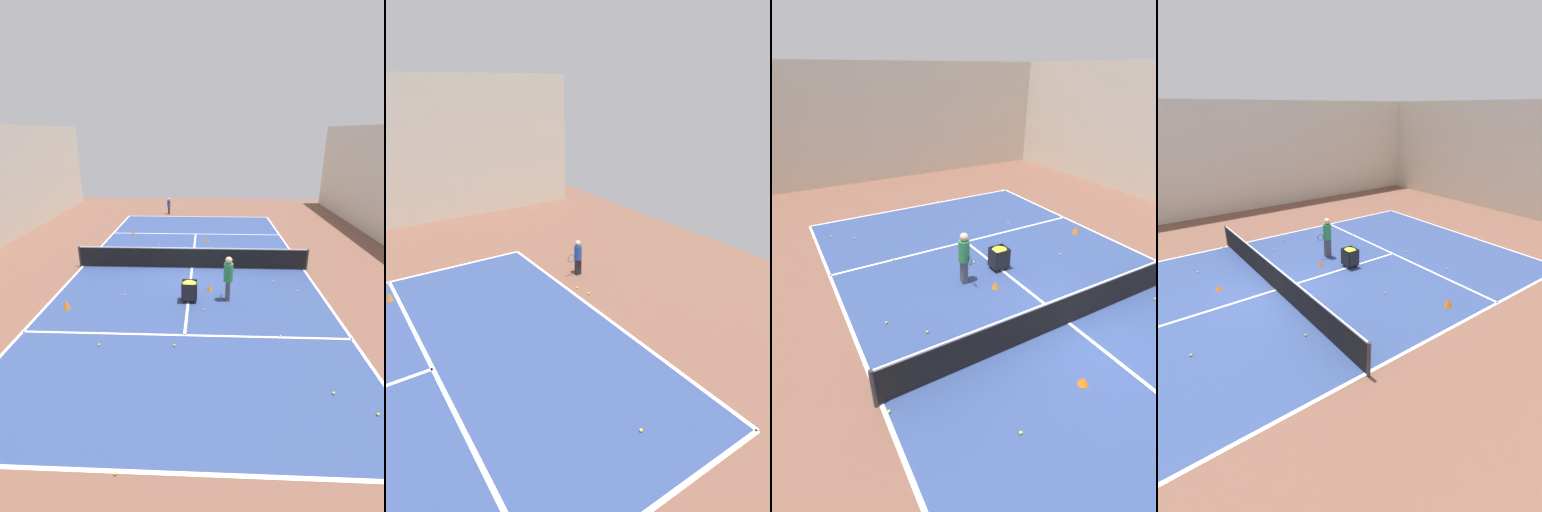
# 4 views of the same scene
# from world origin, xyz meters

# --- Properties ---
(ground_plane) EXTENTS (36.67, 36.67, 0.00)m
(ground_plane) POSITION_xyz_m (0.00, 0.00, 0.00)
(ground_plane) COLOR brown
(court_playing_area) EXTENTS (10.78, 21.34, 0.00)m
(court_playing_area) POSITION_xyz_m (0.00, 0.00, 0.00)
(court_playing_area) COLOR navy
(court_playing_area) RESTS_ON ground
(line_baseline_near) EXTENTS (10.78, 0.10, 0.00)m
(line_baseline_near) POSITION_xyz_m (0.00, -10.67, 0.01)
(line_baseline_near) COLOR white
(line_baseline_near) RESTS_ON ground
(line_baseline_far) EXTENTS (10.78, 0.10, 0.00)m
(line_baseline_far) POSITION_xyz_m (0.00, 10.67, 0.01)
(line_baseline_far) COLOR white
(line_baseline_far) RESTS_ON ground
(line_sideline_left) EXTENTS (0.10, 21.34, 0.00)m
(line_sideline_left) POSITION_xyz_m (-5.39, 0.00, 0.01)
(line_sideline_left) COLOR white
(line_sideline_left) RESTS_ON ground
(line_sideline_right) EXTENTS (0.10, 21.34, 0.00)m
(line_sideline_right) POSITION_xyz_m (5.39, 0.00, 0.01)
(line_sideline_right) COLOR white
(line_sideline_right) RESTS_ON ground
(line_service_near) EXTENTS (10.78, 0.10, 0.00)m
(line_service_near) POSITION_xyz_m (0.00, -5.87, 0.01)
(line_service_near) COLOR white
(line_service_near) RESTS_ON ground
(line_service_far) EXTENTS (10.78, 0.10, 0.00)m
(line_service_far) POSITION_xyz_m (0.00, 5.87, 0.01)
(line_service_far) COLOR white
(line_service_far) RESTS_ON ground
(line_centre_service) EXTENTS (0.10, 11.74, 0.00)m
(line_centre_service) POSITION_xyz_m (0.00, 0.00, 0.01)
(line_centre_service) COLOR white
(line_centre_service) RESTS_ON ground
(tennis_net) EXTENTS (11.08, 0.10, 1.03)m
(tennis_net) POSITION_xyz_m (0.00, 0.00, 0.54)
(tennis_net) COLOR #2D2D33
(tennis_net) RESTS_ON ground
(player_near_baseline) EXTENTS (0.26, 0.58, 1.29)m
(player_near_baseline) POSITION_xyz_m (2.34, -11.56, 0.74)
(player_near_baseline) COLOR black
(player_near_baseline) RESTS_ON ground
(coach_at_net) EXTENTS (0.40, 0.71, 1.80)m
(coach_at_net) POSITION_xyz_m (-1.54, 3.27, 1.03)
(coach_at_net) COLOR #4C4C56
(coach_at_net) RESTS_ON ground
(ball_cart) EXTENTS (0.59, 0.53, 0.83)m
(ball_cart) POSITION_xyz_m (-0.04, 3.44, 0.59)
(ball_cart) COLOR black
(ball_cart) RESTS_ON ground
(training_cone_0) EXTENTS (0.21, 0.21, 0.28)m
(training_cone_0) POSITION_xyz_m (4.03, -5.65, 0.14)
(training_cone_0) COLOR orange
(training_cone_0) RESTS_ON ground
(training_cone_1) EXTENTS (0.21, 0.21, 0.25)m
(training_cone_1) POSITION_xyz_m (-0.74, -4.29, 0.13)
(training_cone_1) COLOR orange
(training_cone_1) RESTS_ON ground
(training_cone_2) EXTENTS (0.22, 0.22, 0.24)m
(training_cone_2) POSITION_xyz_m (-0.83, 2.46, 0.12)
(training_cone_2) COLOR orange
(training_cone_2) RESTS_ON ground
(training_cone_3) EXTENTS (0.25, 0.25, 0.20)m
(training_cone_3) POSITION_xyz_m (-1.25, -1.72, 0.11)
(training_cone_3) COLOR orange
(training_cone_3) RESTS_ON ground
(training_cone_4) EXTENTS (0.28, 0.28, 0.35)m
(training_cone_4) POSITION_xyz_m (4.53, 4.27, 0.18)
(training_cone_4) COLOR orange
(training_cone_4) RESTS_ON ground
(tennis_ball_0) EXTENTS (0.07, 0.07, 0.07)m
(tennis_ball_0) POSITION_xyz_m (1.04, 10.74, 0.04)
(tennis_ball_0) COLOR yellow
(tennis_ball_0) RESTS_ON ground
(tennis_ball_1) EXTENTS (0.07, 0.07, 0.07)m
(tennis_ball_1) POSITION_xyz_m (-5.31, -0.28, 0.04)
(tennis_ball_1) COLOR yellow
(tennis_ball_1) RESTS_ON ground
(tennis_ball_2) EXTENTS (0.07, 0.07, 0.07)m
(tennis_ball_2) POSITION_xyz_m (0.92, -11.05, 0.04)
(tennis_ball_2) COLOR yellow
(tennis_ball_2) RESTS_ON ground
(tennis_ball_3) EXTENTS (0.07, 0.07, 0.07)m
(tennis_ball_3) POSITION_xyz_m (-3.94, 8.37, 0.04)
(tennis_ball_3) COLOR yellow
(tennis_ball_3) RESTS_ON ground
(tennis_ball_4) EXTENTS (0.07, 0.07, 0.07)m
(tennis_ball_4) POSITION_xyz_m (1.46, -10.95, 0.04)
(tennis_ball_4) COLOR yellow
(tennis_ball_4) RESTS_ON ground
(tennis_ball_5) EXTENTS (0.07, 0.07, 0.07)m
(tennis_ball_5) POSITION_xyz_m (2.60, 3.11, 0.04)
(tennis_ball_5) COLOR yellow
(tennis_ball_5) RESTS_ON ground
(tennis_ball_6) EXTENTS (0.07, 0.07, 0.07)m
(tennis_ball_6) POSITION_xyz_m (2.05, -3.46, 0.04)
(tennis_ball_6) COLOR yellow
(tennis_ball_6) RESTS_ON ground
(tennis_ball_7) EXTENTS (0.07, 0.07, 0.07)m
(tennis_ball_7) POSITION_xyz_m (-3.22, -2.00, 0.04)
(tennis_ball_7) COLOR yellow
(tennis_ball_7) RESTS_ON ground
(tennis_ball_8) EXTENTS (0.07, 0.07, 0.07)m
(tennis_ball_8) POSITION_xyz_m (-4.13, -8.75, 0.04)
(tennis_ball_8) COLOR yellow
(tennis_ball_8) RESTS_ON ground
(tennis_ball_9) EXTENTS (0.07, 0.07, 0.07)m
(tennis_ball_9) POSITION_xyz_m (-4.47, 2.47, 0.04)
(tennis_ball_9) COLOR yellow
(tennis_ball_9) RESTS_ON ground
(tennis_ball_10) EXTENTS (0.07, 0.07, 0.07)m
(tennis_ball_10) POSITION_xyz_m (-3.11, 5.84, 0.04)
(tennis_ball_10) COLOR yellow
(tennis_ball_10) RESTS_ON ground
(tennis_ball_12) EXTENTS (0.07, 0.07, 0.07)m
(tennis_ball_12) POSITION_xyz_m (-4.74, 9.03, 0.04)
(tennis_ball_12) COLOR yellow
(tennis_ball_12) RESTS_ON ground
(tennis_ball_13) EXTENTS (0.07, 0.07, 0.07)m
(tennis_ball_13) POSITION_xyz_m (-3.63, 1.56, 0.04)
(tennis_ball_13) COLOR yellow
(tennis_ball_13) RESTS_ON ground
(tennis_ball_14) EXTENTS (0.07, 0.07, 0.07)m
(tennis_ball_14) POSITION_xyz_m (3.10, -0.48, 0.04)
(tennis_ball_14) COLOR yellow
(tennis_ball_14) RESTS_ON ground
(tennis_ball_15) EXTENTS (0.07, 0.07, 0.07)m
(tennis_ball_15) POSITION_xyz_m (-0.61, 4.20, 0.04)
(tennis_ball_15) COLOR yellow
(tennis_ball_15) RESTS_ON ground
(tennis_ball_16) EXTENTS (0.07, 0.07, 0.07)m
(tennis_ball_16) POSITION_xyz_m (2.62, 6.55, 0.04)
(tennis_ball_16) COLOR yellow
(tennis_ball_16) RESTS_ON ground
(tennis_ball_18) EXTENTS (0.07, 0.07, 0.07)m
(tennis_ball_18) POSITION_xyz_m (0.27, 6.49, 0.04)
(tennis_ball_18) COLOR yellow
(tennis_ball_18) RESTS_ON ground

